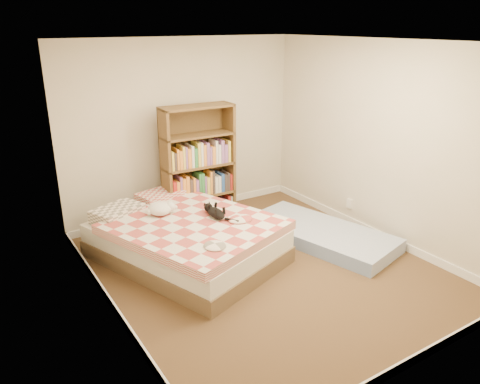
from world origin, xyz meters
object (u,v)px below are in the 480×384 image
bed (185,237)px  black_cat (215,212)px  bookshelf (198,182)px  floor_mattress (321,234)px  white_dog (161,208)px

bed → black_cat: bearing=-44.6°
bookshelf → bed: bearing=-124.7°
bookshelf → floor_mattress: bookshelf is taller
floor_mattress → white_dog: white_dog is taller
bookshelf → black_cat: size_ratio=3.00×
bed → white_dog: 0.45m
bookshelf → white_dog: bookshelf is taller
floor_mattress → black_cat: 1.49m
bookshelf → floor_mattress: size_ratio=0.86×
bookshelf → floor_mattress: bearing=-51.5°
bed → white_dog: white_dog is taller
white_dog → floor_mattress: bearing=-46.9°
floor_mattress → white_dog: (-1.87, 0.78, 0.50)m
bed → black_cat: size_ratio=4.53×
bed → white_dog: size_ratio=6.39×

